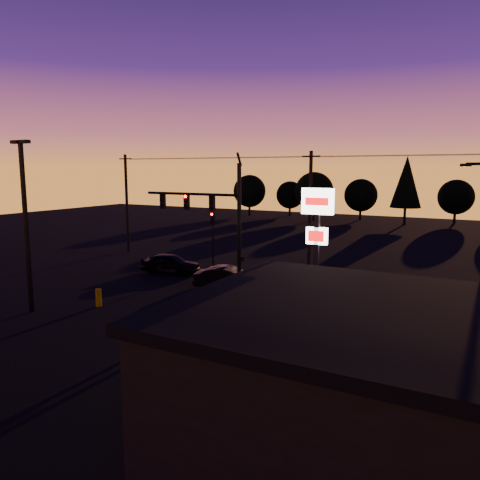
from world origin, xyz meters
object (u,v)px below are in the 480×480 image
Objects in this scene: suv_parked at (359,375)px; car_mid at (229,278)px; traffic_signal_mast at (215,216)px; pylon_sign at (317,229)px; secondary_signal at (213,232)px; car_left at (171,263)px; parking_lot_light at (25,215)px; bollard at (99,298)px; car_right at (304,282)px.

car_mid is at bearing 130.50° from suv_parked.
traffic_signal_mast reaches higher than pylon_sign.
car_left is (-1.67, -3.23, -2.11)m from secondary_signal.
parking_lot_light is at bearing 170.38° from suv_parked.
bollard is 0.23× the size of car_left.
pylon_sign is at bearing 17.23° from parking_lot_light.
traffic_signal_mast is 1.26× the size of pylon_sign.
pylon_sign is 9.83m from car_mid.
traffic_signal_mast is 13.83m from suv_parked.
bollard is (-12.06, -2.00, -4.41)m from pylon_sign.
bollard is (-0.06, -11.99, -2.36)m from secondary_signal.
car_right is at bearing 43.40° from bollard.
pylon_sign is (12.00, -9.99, 2.05)m from secondary_signal.
car_left is (-6.57, 4.26, -4.19)m from traffic_signal_mast.
parking_lot_light reaches higher than pylon_sign.
pylon_sign reaches higher than car_right.
car_mid is (4.49, -5.22, -2.13)m from secondary_signal.
pylon_sign is at bearing 116.48° from suv_parked.
car_right is 0.95× the size of suv_parked.
suv_parked is at bearing -44.55° from secondary_signal.
secondary_signal is 0.98× the size of car_mid.
traffic_signal_mast is at bearing -56.81° from secondary_signal.
pylon_sign reaches higher than bollard.
car_right is at bearing -82.29° from car_mid.
bollard is at bearing 45.67° from parking_lot_light.
traffic_signal_mast is 1.97× the size of secondary_signal.
car_left is (0.83, 11.25, -4.52)m from parking_lot_light.
pylon_sign is 7.63m from suv_parked.
pylon_sign is at bearing -39.77° from secondary_signal.
car_mid is (-0.41, 2.28, -4.20)m from traffic_signal_mast.
bollard is at bearing -170.59° from pylon_sign.
parking_lot_light reaches higher than secondary_signal.
car_left is 10.59m from car_right.
bollard is at bearing -67.08° from car_right.
secondary_signal reaches higher than car_right.
car_mid is (4.55, 6.77, 0.23)m from bollard.
car_right is (-3.08, 6.49, -4.25)m from pylon_sign.
suv_parked is (11.02, -10.05, -0.06)m from car_mid.
secondary_signal is at bearing 89.72° from bollard.
parking_lot_light is 2.08× the size of car_left.
suv_parked reaches higher than bollard.
traffic_signal_mast reaches higher than car_mid.
parking_lot_light is 5.91m from bollard.
car_left is at bearing 100.40° from bollard.
parking_lot_light is 1.99× the size of car_right.
bollard is at bearing 178.63° from car_left.
pylon_sign is (14.50, 4.50, -0.36)m from parking_lot_light.
parking_lot_light reaches higher than car_mid.
car_right is at bearing -103.18° from car_left.
suv_parked is (3.51, -5.28, -4.24)m from pylon_sign.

